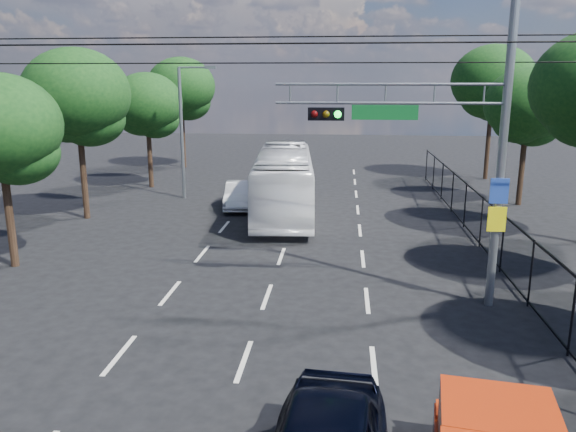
# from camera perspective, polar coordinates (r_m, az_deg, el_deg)

# --- Properties ---
(lane_markings) EXTENTS (6.12, 38.00, 0.01)m
(lane_markings) POSITION_cam_1_polar(r_m,az_deg,el_deg) (22.75, -0.13, -2.57)
(lane_markings) COLOR beige
(lane_markings) RESTS_ON ground
(signal_mast) EXTENTS (6.43, 0.39, 9.50)m
(signal_mast) POSITION_cam_1_polar(r_m,az_deg,el_deg) (16.06, 16.94, 9.08)
(signal_mast) COLOR slate
(signal_mast) RESTS_ON ground
(streetlight_left) EXTENTS (2.09, 0.22, 7.08)m
(streetlight_left) POSITION_cam_1_polar(r_m,az_deg,el_deg) (31.02, -10.48, 8.96)
(streetlight_left) COLOR slate
(streetlight_left) RESTS_ON ground
(utility_wires) EXTENTS (22.00, 5.04, 0.74)m
(utility_wires) POSITION_cam_1_polar(r_m,az_deg,el_deg) (16.73, -1.99, 16.63)
(utility_wires) COLOR black
(utility_wires) RESTS_ON ground
(fence_right) EXTENTS (0.06, 34.03, 2.00)m
(fence_right) POSITION_cam_1_polar(r_m,az_deg,el_deg) (21.31, 20.14, -1.69)
(fence_right) COLOR black
(fence_right) RESTS_ON ground
(tree_right_d) EXTENTS (4.32, 4.32, 7.02)m
(tree_right_d) POSITION_cam_1_polar(r_m,az_deg,el_deg) (31.19, 23.17, 9.81)
(tree_right_d) COLOR black
(tree_right_d) RESTS_ON ground
(tree_right_e) EXTENTS (5.28, 5.28, 8.58)m
(tree_right_e) POSITION_cam_1_polar(r_m,az_deg,el_deg) (38.92, 20.10, 12.22)
(tree_right_e) COLOR black
(tree_right_e) RESTS_ON ground
(tree_left_b) EXTENTS (4.08, 4.08, 6.63)m
(tree_left_b) POSITION_cam_1_polar(r_m,az_deg,el_deg) (21.15, -27.16, 7.35)
(tree_left_b) COLOR black
(tree_left_b) RESTS_ON ground
(tree_left_c) EXTENTS (4.80, 4.80, 7.80)m
(tree_left_c) POSITION_cam_1_polar(r_m,az_deg,el_deg) (27.51, -20.57, 10.79)
(tree_left_c) COLOR black
(tree_left_c) RESTS_ON ground
(tree_left_d) EXTENTS (4.20, 4.20, 6.83)m
(tree_left_d) POSITION_cam_1_polar(r_m,az_deg,el_deg) (34.77, -14.08, 10.55)
(tree_left_d) COLOR black
(tree_left_d) RESTS_ON ground
(tree_left_e) EXTENTS (4.92, 4.92, 7.99)m
(tree_left_e) POSITION_cam_1_polar(r_m,az_deg,el_deg) (42.43, -10.75, 12.30)
(tree_left_e) COLOR black
(tree_left_e) RESTS_ON ground
(white_bus) EXTENTS (3.56, 11.37, 3.12)m
(white_bus) POSITION_cam_1_polar(r_m,az_deg,el_deg) (27.38, -0.42, 3.55)
(white_bus) COLOR white
(white_bus) RESTS_ON ground
(white_van) EXTENTS (1.83, 4.12, 1.31)m
(white_van) POSITION_cam_1_polar(r_m,az_deg,el_deg) (28.72, -4.92, 2.15)
(white_van) COLOR silver
(white_van) RESTS_ON ground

